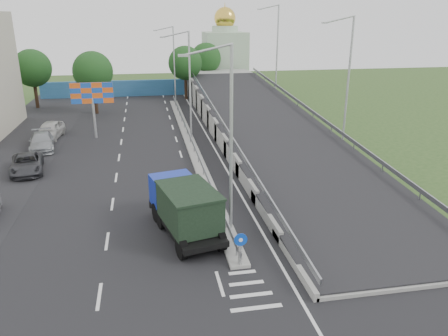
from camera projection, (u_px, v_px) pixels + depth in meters
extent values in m
plane|color=#2D4C1E|center=(251.00, 294.00, 19.06)|extent=(160.00, 160.00, 0.00)
cube|color=black|center=(161.00, 159.00, 37.12)|extent=(26.00, 90.00, 0.04)
cube|color=gray|center=(191.00, 143.00, 41.32)|extent=(1.00, 44.00, 0.20)
cube|color=gray|center=(315.00, 115.00, 42.68)|extent=(0.10, 50.00, 0.32)
cube|color=gray|center=(220.00, 119.00, 41.06)|extent=(0.10, 50.00, 0.32)
cube|color=gray|center=(190.00, 137.00, 41.11)|extent=(0.08, 44.00, 0.32)
cylinder|color=gray|center=(190.00, 139.00, 41.19)|extent=(0.09, 0.09, 0.60)
cylinder|color=black|center=(240.00, 253.00, 20.84)|extent=(0.20, 0.20, 1.20)
cylinder|color=#0C3FBF|center=(241.00, 240.00, 20.52)|extent=(0.64, 0.05, 0.64)
cylinder|color=white|center=(241.00, 240.00, 20.49)|extent=(0.20, 0.03, 0.20)
cylinder|color=#B2B5B7|center=(231.00, 143.00, 22.98)|extent=(0.18, 0.18, 10.00)
cylinder|color=#B2B5B7|center=(208.00, 50.00, 21.21)|extent=(2.57, 0.12, 0.66)
cube|color=#B2B5B7|center=(183.00, 55.00, 21.09)|extent=(0.50, 0.18, 0.12)
cylinder|color=#B2B5B7|center=(190.00, 86.00, 41.55)|extent=(0.18, 0.18, 10.00)
cylinder|color=#B2B5B7|center=(176.00, 34.00, 39.79)|extent=(2.57, 0.12, 0.66)
cube|color=#B2B5B7|center=(162.00, 37.00, 39.66)|extent=(0.50, 0.18, 0.12)
cylinder|color=#B2B5B7|center=(174.00, 65.00, 60.13)|extent=(0.18, 0.18, 10.00)
cylinder|color=#B2B5B7|center=(164.00, 29.00, 58.36)|extent=(2.57, 0.12, 0.66)
cube|color=#B2B5B7|center=(155.00, 31.00, 58.24)|extent=(0.50, 0.18, 0.12)
cube|color=#245D87|center=(144.00, 88.00, 66.28)|extent=(30.00, 0.50, 2.40)
cube|color=#B2CCAD|center=(225.00, 59.00, 75.02)|extent=(7.00, 7.00, 9.00)
cylinder|color=#B2CCAD|center=(225.00, 29.00, 73.38)|extent=(4.40, 4.40, 1.00)
sphere|color=gold|center=(225.00, 18.00, 72.82)|extent=(3.60, 3.60, 3.60)
cone|color=gold|center=(225.00, 5.00, 72.16)|extent=(0.30, 0.30, 1.20)
cylinder|color=#B2B5B7|center=(94.00, 118.00, 42.87)|extent=(0.24, 0.24, 4.00)
cube|color=#E15719|center=(92.00, 93.00, 42.05)|extent=(4.00, 0.20, 2.00)
cylinder|color=black|center=(95.00, 98.00, 53.85)|extent=(0.44, 0.44, 4.00)
sphere|color=#103E1A|center=(93.00, 71.00, 52.80)|extent=(4.80, 4.80, 4.80)
cylinder|color=black|center=(186.00, 85.00, 63.33)|extent=(0.44, 0.44, 4.00)
sphere|color=#103E1A|center=(185.00, 63.00, 62.28)|extent=(4.80, 4.80, 4.80)
cylinder|color=black|center=(36.00, 93.00, 57.13)|extent=(0.44, 0.44, 4.00)
sphere|color=#103E1A|center=(32.00, 68.00, 56.07)|extent=(4.80, 4.80, 4.80)
cylinder|color=black|center=(206.00, 78.00, 70.51)|extent=(0.44, 0.44, 4.00)
sphere|color=#103E1A|center=(206.00, 58.00, 69.46)|extent=(4.80, 4.80, 4.80)
cylinder|color=black|center=(157.00, 212.00, 25.67)|extent=(0.62, 1.20, 1.14)
cylinder|color=black|center=(190.00, 207.00, 26.46)|extent=(0.62, 1.20, 1.14)
cylinder|color=black|center=(162.00, 219.00, 24.86)|extent=(0.62, 1.20, 1.14)
cylinder|color=black|center=(196.00, 213.00, 25.65)|extent=(0.62, 1.20, 1.14)
cylinder|color=black|center=(182.00, 248.00, 21.71)|extent=(0.62, 1.20, 1.14)
cylinder|color=black|center=(220.00, 240.00, 22.50)|extent=(0.62, 1.20, 1.14)
cube|color=black|center=(186.00, 222.00, 24.12)|extent=(3.81, 6.82, 0.31)
cube|color=#0D2193|center=(172.00, 189.00, 25.89)|extent=(2.71, 2.17, 1.77)
cube|color=black|center=(168.00, 178.00, 26.43)|extent=(1.94, 0.51, 0.73)
cube|color=black|center=(168.00, 201.00, 27.02)|extent=(2.36, 0.70, 0.52)
cube|color=black|center=(189.00, 207.00, 23.21)|extent=(3.34, 4.42, 1.87)
cube|color=black|center=(189.00, 190.00, 22.88)|extent=(3.46, 4.54, 0.12)
imported|color=#34353A|center=(27.00, 164.00, 33.79)|extent=(3.13, 5.32, 1.39)
imported|color=#94989C|center=(42.00, 142.00, 39.57)|extent=(2.92, 5.38, 1.48)
imported|color=#B5B4B0|center=(50.00, 130.00, 43.09)|extent=(2.51, 5.14, 1.69)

